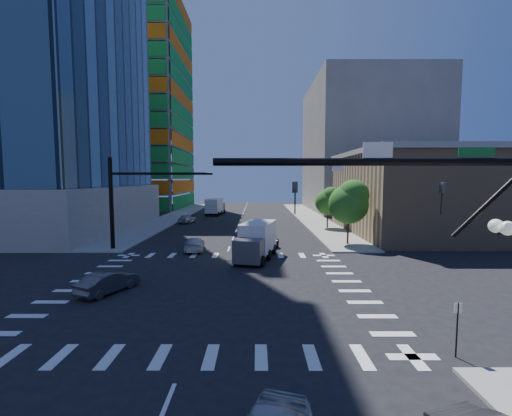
{
  "coord_description": "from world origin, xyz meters",
  "views": [
    {
      "loc": [
        2.83,
        -21.99,
        7.03
      ],
      "look_at": [
        2.75,
        8.0,
        4.48
      ],
      "focal_mm": 24.0,
      "sensor_mm": 36.0,
      "label": 1
    }
  ],
  "objects": [
    {
      "name": "box_truck_far",
      "position": [
        -5.25,
        44.57,
        1.43
      ],
      "size": [
        3.4,
        6.44,
        3.23
      ],
      "rotation": [
        0.0,
        0.0,
        3.01
      ],
      "color": "black",
      "rests_on": "ground"
    },
    {
      "name": "car_sb_near",
      "position": [
        -3.28,
        11.11,
        0.64
      ],
      "size": [
        2.29,
        4.62,
        1.29
      ],
      "primitive_type": "imported",
      "rotation": [
        0.0,
        0.0,
        3.25
      ],
      "color": "silver",
      "rests_on": "ground"
    },
    {
      "name": "bg_building_ne",
      "position": [
        27.0,
        55.0,
        14.0
      ],
      "size": [
        24.0,
        30.0,
        28.0
      ],
      "primitive_type": "cube",
      "color": "slate",
      "rests_on": "ground"
    },
    {
      "name": "ground",
      "position": [
        0.0,
        0.0,
        0.0
      ],
      "size": [
        160.0,
        160.0,
        0.0
      ],
      "primitive_type": "plane",
      "color": "black",
      "rests_on": "ground"
    },
    {
      "name": "car_nb_far",
      "position": [
        3.46,
        14.2,
        0.76
      ],
      "size": [
        3.53,
        5.86,
        1.52
      ],
      "primitive_type": "imported",
      "rotation": [
        0.0,
        0.0,
        0.19
      ],
      "color": "black",
      "rests_on": "ground"
    },
    {
      "name": "construction_building",
      "position": [
        -27.41,
        61.93,
        24.61
      ],
      "size": [
        25.16,
        34.5,
        70.6
      ],
      "color": "gray",
      "rests_on": "ground"
    },
    {
      "name": "no_parking_sign",
      "position": [
        10.7,
        -9.0,
        1.38
      ],
      "size": [
        0.3,
        0.06,
        2.2
      ],
      "color": "black",
      "rests_on": "ground"
    },
    {
      "name": "car_sb_mid",
      "position": [
        -8.28,
        32.16,
        0.72
      ],
      "size": [
        2.63,
        4.5,
        1.44
      ],
      "primitive_type": "imported",
      "rotation": [
        0.0,
        0.0,
        2.91
      ],
      "color": "#BABCC3",
      "rests_on": "ground"
    },
    {
      "name": "box_truck_near",
      "position": [
        2.71,
        7.42,
        1.4
      ],
      "size": [
        3.95,
        6.47,
        3.16
      ],
      "rotation": [
        0.0,
        0.0,
        -0.25
      ],
      "color": "black",
      "rests_on": "ground"
    },
    {
      "name": "tree_south",
      "position": [
        12.63,
        13.9,
        4.69
      ],
      "size": [
        4.16,
        4.16,
        6.82
      ],
      "color": "#382316",
      "rests_on": "sidewalk_ne"
    },
    {
      "name": "signal_mast_nw",
      "position": [
        -10.0,
        11.5,
        5.49
      ],
      "size": [
        10.2,
        0.4,
        9.0
      ],
      "color": "black",
      "rests_on": "sidewalk_nw"
    },
    {
      "name": "car_sb_cross",
      "position": [
        -6.39,
        -1.28,
        0.66
      ],
      "size": [
        2.97,
        4.25,
        1.33
      ],
      "primitive_type": "imported",
      "rotation": [
        0.0,
        0.0,
        2.71
      ],
      "color": "#424347",
      "rests_on": "ground"
    },
    {
      "name": "commercial_building",
      "position": [
        25.0,
        22.0,
        5.31
      ],
      "size": [
        20.5,
        22.5,
        10.6
      ],
      "color": "#967C57",
      "rests_on": "ground"
    },
    {
      "name": "tree_north",
      "position": [
        12.93,
        25.9,
        3.99
      ],
      "size": [
        3.54,
        3.52,
        5.78
      ],
      "color": "#382316",
      "rests_on": "sidewalk_ne"
    },
    {
      "name": "sidewalk_ne",
      "position": [
        12.5,
        40.0,
        0.07
      ],
      "size": [
        5.0,
        60.0,
        0.15
      ],
      "primitive_type": "cube",
      "color": "gray",
      "rests_on": "ground"
    },
    {
      "name": "signal_mast_se",
      "position": [
        10.6,
        -11.5,
        5.01
      ],
      "size": [
        10.51,
        2.48,
        9.0
      ],
      "color": "black",
      "rests_on": "sidewalk_se"
    },
    {
      "name": "sidewalk_nw",
      "position": [
        -12.5,
        40.0,
        0.07
      ],
      "size": [
        5.0,
        60.0,
        0.15
      ],
      "primitive_type": "cube",
      "color": "gray",
      "rests_on": "ground"
    },
    {
      "name": "road_markings",
      "position": [
        0.0,
        0.0,
        0.01
      ],
      "size": [
        20.0,
        20.0,
        0.01
      ],
      "primitive_type": "cube",
      "color": "silver",
      "rests_on": "ground"
    }
  ]
}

